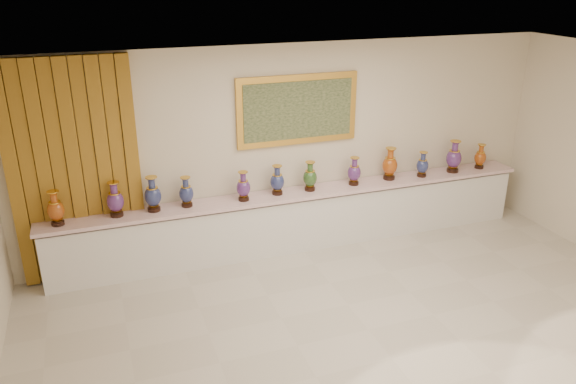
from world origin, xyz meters
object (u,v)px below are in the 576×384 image
Objects in this scene: counter at (300,220)px; vase_2 at (153,196)px; vase_0 at (56,210)px; vase_1 at (115,201)px.

counter is 14.98× the size of vase_2.
vase_2 reaches higher than vase_0.
vase_1 reaches higher than counter.
vase_2 reaches higher than vase_1.
vase_1 is at bearing 2.47° from vase_0.
vase_2 is (-2.11, 0.00, 0.68)m from counter.
vase_1 reaches higher than vase_0.
vase_0 is 0.97× the size of vase_1.
counter is 15.26× the size of vase_1.
counter is at bearing 0.68° from vase_0.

